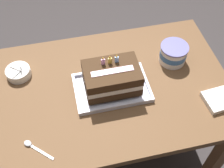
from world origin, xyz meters
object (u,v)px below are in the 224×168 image
birthday_cake (112,78)px  bowl_stack (18,72)px  foil_tray (112,88)px  ice_cream_tub (173,54)px  serving_spoon_near_tray (31,145)px  napkin_pile (218,100)px

birthday_cake → bowl_stack: bearing=156.3°
foil_tray → birthday_cake: birthday_cake is taller
ice_cream_tub → serving_spoon_near_tray: ice_cream_tub is taller
foil_tray → napkin_pile: same height
ice_cream_tub → serving_spoon_near_tray: size_ratio=1.14×
foil_tray → napkin_pile: bearing=-21.1°
bowl_stack → napkin_pile: bearing=-22.3°
foil_tray → birthday_cake: (-0.00, 0.00, 0.08)m
bowl_stack → napkin_pile: size_ratio=0.92×
serving_spoon_near_tray → birthday_cake: bearing=28.7°
serving_spoon_near_tray → napkin_pile: size_ratio=0.93×
serving_spoon_near_tray → napkin_pile: napkin_pile is taller
ice_cream_tub → birthday_cake: bearing=-161.7°
birthday_cake → napkin_pile: birthday_cake is taller
birthday_cake → serving_spoon_near_tray: (-0.38, -0.21, -0.08)m
bowl_stack → serving_spoon_near_tray: bowl_stack is taller
napkin_pile → birthday_cake: bearing=158.9°
foil_tray → ice_cream_tub: bearing=18.3°
bowl_stack → ice_cream_tub: ice_cream_tub is taller
birthday_cake → ice_cream_tub: birthday_cake is taller
foil_tray → ice_cream_tub: size_ratio=2.52×
napkin_pile → serving_spoon_near_tray: bearing=-177.6°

